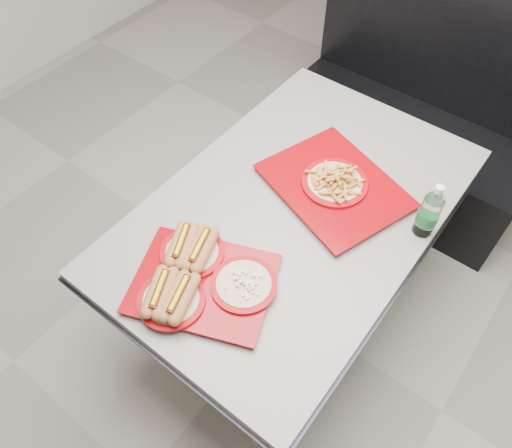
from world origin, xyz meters
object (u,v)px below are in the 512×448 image
Objects in this scene: diner_table at (293,234)px; water_bottle at (429,213)px; booth_bench at (412,121)px; tray_near at (198,278)px; tray_far at (334,184)px.

water_bottle is at bearing 23.39° from diner_table.
diner_table is 1.11m from booth_bench.
tray_near is (-0.06, -0.45, 0.20)m from diner_table.
tray_near is at bearing -97.65° from diner_table.
tray_near reaches higher than diner_table.
booth_bench is at bearing 93.84° from tray_far.
booth_bench is at bearing 87.75° from tray_near.
booth_bench reaches higher than diner_table.
water_bottle is (0.41, -0.92, 0.45)m from booth_bench.
water_bottle reaches higher than tray_far.
tray_near is at bearing -126.59° from water_bottle.
water_bottle is at bearing -66.14° from booth_bench.
tray_near is at bearing -101.60° from tray_far.
booth_bench is 2.28× the size of tray_far.
booth_bench is 6.04× the size of water_bottle.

